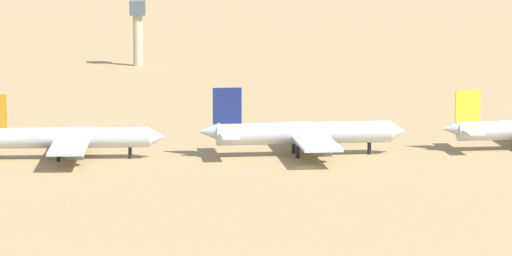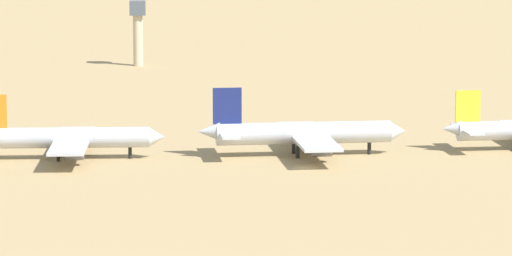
% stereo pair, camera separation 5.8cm
% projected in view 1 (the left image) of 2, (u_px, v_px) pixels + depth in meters
% --- Properties ---
extents(ground, '(4000.00, 4000.00, 0.00)m').
position_uv_depth(ground, '(304.00, 168.00, 276.98)').
color(ground, tan).
extents(parked_jet_orange_2, '(40.69, 34.04, 13.48)m').
position_uv_depth(parked_jet_orange_2, '(65.00, 138.00, 286.18)').
color(parked_jet_orange_2, silver).
rests_on(parked_jet_orange_2, ground).
extents(parked_jet_navy_3, '(44.02, 37.05, 14.54)m').
position_uv_depth(parked_jet_navy_3, '(302.00, 133.00, 290.01)').
color(parked_jet_navy_3, silver).
rests_on(parked_jet_navy_3, ground).
extents(control_tower, '(5.20, 5.20, 21.36)m').
position_uv_depth(control_tower, '(138.00, 27.00, 457.09)').
color(control_tower, '#C6B793').
rests_on(control_tower, ground).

